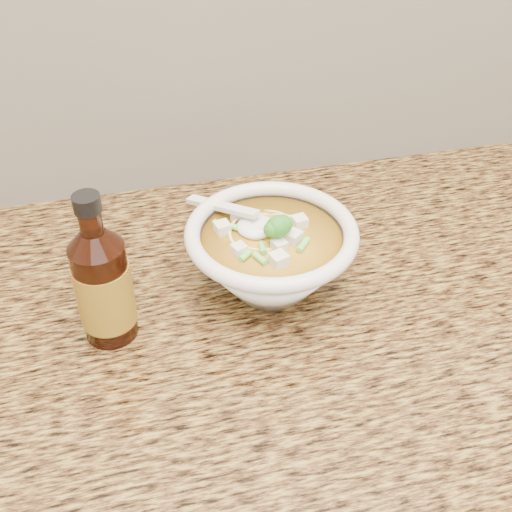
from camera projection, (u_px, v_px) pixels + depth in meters
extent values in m
cube|color=beige|center=(246.00, 22.00, 0.91)|extent=(4.00, 0.02, 0.50)
cube|color=#371E10|center=(289.00, 493.00, 1.13)|extent=(4.00, 0.65, 0.86)
cube|color=olive|center=(300.00, 310.00, 0.84)|extent=(4.00, 0.68, 0.04)
cylinder|color=silver|center=(271.00, 284.00, 0.85)|extent=(0.09, 0.09, 0.01)
torus|color=silver|center=(272.00, 233.00, 0.79)|extent=(0.22, 0.22, 0.02)
torus|color=beige|center=(267.00, 232.00, 0.81)|extent=(0.12, 0.12, 0.00)
torus|color=beige|center=(281.00, 243.00, 0.79)|extent=(0.07, 0.07, 0.00)
torus|color=beige|center=(265.00, 244.00, 0.79)|extent=(0.10, 0.10, 0.00)
torus|color=beige|center=(261.00, 244.00, 0.80)|extent=(0.10, 0.10, 0.00)
torus|color=beige|center=(280.00, 233.00, 0.82)|extent=(0.13, 0.13, 0.00)
torus|color=beige|center=(282.00, 245.00, 0.80)|extent=(0.10, 0.10, 0.00)
torus|color=beige|center=(267.00, 253.00, 0.79)|extent=(0.13, 0.13, 0.00)
torus|color=beige|center=(276.00, 237.00, 0.82)|extent=(0.14, 0.14, 0.00)
torus|color=beige|center=(264.00, 240.00, 0.82)|extent=(0.14, 0.14, 0.00)
torus|color=beige|center=(275.00, 251.00, 0.80)|extent=(0.09, 0.09, 0.00)
cube|color=silver|center=(239.00, 238.00, 0.79)|extent=(0.02, 0.02, 0.01)
cube|color=silver|center=(294.00, 247.00, 0.77)|extent=(0.02, 0.02, 0.02)
cube|color=silver|center=(292.00, 222.00, 0.81)|extent=(0.02, 0.02, 0.02)
cube|color=silver|center=(320.00, 247.00, 0.78)|extent=(0.02, 0.02, 0.02)
cube|color=silver|center=(220.00, 238.00, 0.79)|extent=(0.02, 0.02, 0.02)
cube|color=silver|center=(294.00, 221.00, 0.82)|extent=(0.02, 0.02, 0.02)
cube|color=silver|center=(296.00, 228.00, 0.80)|extent=(0.02, 0.02, 0.02)
cube|color=silver|center=(311.00, 223.00, 0.81)|extent=(0.02, 0.02, 0.02)
ellipsoid|color=#196014|center=(279.00, 229.00, 0.78)|extent=(0.04, 0.04, 0.04)
cylinder|color=#72D652|center=(244.00, 207.00, 0.84)|extent=(0.01, 0.02, 0.01)
cylinder|color=#72D652|center=(304.00, 240.00, 0.78)|extent=(0.01, 0.02, 0.01)
cylinder|color=#72D652|center=(302.00, 220.00, 0.82)|extent=(0.02, 0.02, 0.01)
cylinder|color=#72D652|center=(290.00, 209.00, 0.84)|extent=(0.01, 0.02, 0.01)
cylinder|color=#72D652|center=(297.00, 235.00, 0.79)|extent=(0.01, 0.02, 0.01)
cylinder|color=#72D652|center=(277.00, 219.00, 0.82)|extent=(0.02, 0.02, 0.01)
cylinder|color=#72D652|center=(270.00, 266.00, 0.75)|extent=(0.02, 0.02, 0.01)
cylinder|color=#72D652|center=(312.00, 242.00, 0.78)|extent=(0.01, 0.02, 0.01)
ellipsoid|color=silver|center=(256.00, 227.00, 0.81)|extent=(0.05, 0.05, 0.02)
cube|color=silver|center=(222.00, 207.00, 0.83)|extent=(0.08, 0.10, 0.03)
cylinder|color=#331107|center=(105.00, 292.00, 0.74)|extent=(0.08, 0.08, 0.13)
cylinder|color=#331107|center=(90.00, 221.00, 0.68)|extent=(0.03, 0.03, 0.03)
cylinder|color=black|center=(87.00, 203.00, 0.67)|extent=(0.04, 0.04, 0.02)
cylinder|color=red|center=(105.00, 293.00, 0.75)|extent=(0.08, 0.08, 0.08)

